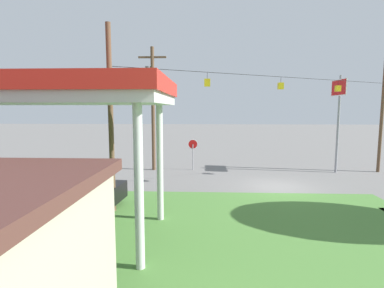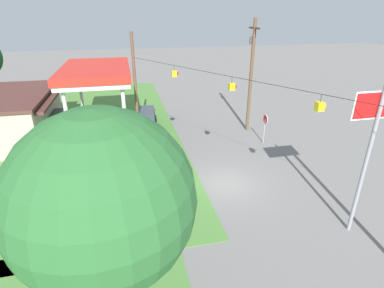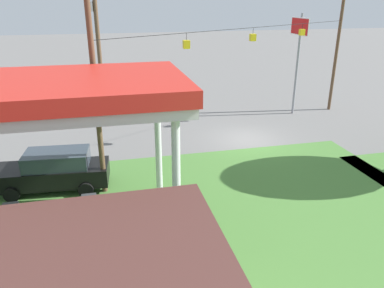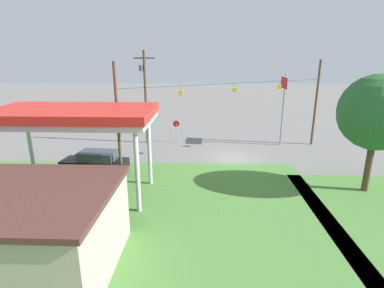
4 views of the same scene
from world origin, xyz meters
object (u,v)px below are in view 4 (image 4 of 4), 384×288
object	(u,v)px
tree_west_verge	(378,113)
fuel_pump_near	(101,186)
fuel_pump_far	(61,185)
car_at_pumps_front	(96,162)
car_at_pumps_rear	(37,210)
utility_pole_main	(145,93)
stop_sign_roadside	(176,126)
gas_station_canopy	(73,117)
stop_sign_overhead	(284,94)

from	to	relation	value
tree_west_verge	fuel_pump_near	bearing A→B (deg)	4.43
fuel_pump_far	car_at_pumps_front	size ratio (longest dim) A/B	0.29
car_at_pumps_rear	utility_pole_main	distance (m)	17.84
utility_pole_main	stop_sign_roadside	bearing A→B (deg)	-177.06
car_at_pumps_rear	car_at_pumps_front	bearing A→B (deg)	82.17
car_at_pumps_rear	utility_pole_main	xyz separation A→B (m)	(-2.99, -17.00, 4.50)
fuel_pump_near	car_at_pumps_rear	bearing A→B (deg)	59.80
fuel_pump_far	gas_station_canopy	bearing A→B (deg)	179.93
gas_station_canopy	utility_pole_main	world-z (taller)	utility_pole_main
fuel_pump_near	tree_west_verge	size ratio (longest dim) A/B	0.19
utility_pole_main	tree_west_verge	xyz separation A→B (m)	(-17.54, 11.69, 0.13)
stop_sign_overhead	car_at_pumps_rear	bearing A→B (deg)	43.81
gas_station_canopy	fuel_pump_near	xyz separation A→B (m)	(-1.38, -0.00, -4.73)
utility_pole_main	car_at_pumps_rear	bearing A→B (deg)	80.02
car_at_pumps_front	stop_sign_roadside	world-z (taller)	stop_sign_roadside
gas_station_canopy	utility_pole_main	distance (m)	13.28
fuel_pump_near	stop_sign_overhead	xyz separation A→B (m)	(-15.08, -12.75, 4.72)
gas_station_canopy	car_at_pumps_front	world-z (taller)	gas_station_canopy
utility_pole_main	car_at_pumps_front	bearing A→B (deg)	75.17
car_at_pumps_front	tree_west_verge	size ratio (longest dim) A/B	0.65
fuel_pump_far	fuel_pump_near	bearing A→B (deg)	180.00
gas_station_canopy	car_at_pumps_front	bearing A→B (deg)	-85.04
gas_station_canopy	fuel_pump_far	size ratio (longest dim) A/B	6.63
stop_sign_overhead	tree_west_verge	xyz separation A→B (m)	(-3.19, 11.33, 0.13)
gas_station_canopy	car_at_pumps_rear	bearing A→B (deg)	77.19
fuel_pump_near	tree_west_verge	world-z (taller)	tree_west_verge
car_at_pumps_front	tree_west_verge	bearing A→B (deg)	177.77
car_at_pumps_front	car_at_pumps_rear	xyz separation A→B (m)	(0.55, 7.77, -0.02)
tree_west_verge	stop_sign_roadside	bearing A→B (deg)	-39.62
car_at_pumps_rear	tree_west_verge	xyz separation A→B (m)	(-20.54, -5.31, 4.63)
fuel_pump_far	utility_pole_main	world-z (taller)	utility_pole_main
fuel_pump_far	stop_sign_overhead	world-z (taller)	stop_sign_overhead
gas_station_canopy	stop_sign_overhead	world-z (taller)	stop_sign_overhead
car_at_pumps_front	stop_sign_overhead	distance (m)	19.52
tree_west_verge	stop_sign_overhead	bearing A→B (deg)	-74.28
stop_sign_roadside	stop_sign_overhead	world-z (taller)	stop_sign_overhead
car_at_pumps_rear	stop_sign_roadside	bearing A→B (deg)	66.30
fuel_pump_far	car_at_pumps_front	distance (m)	4.02
fuel_pump_near	utility_pole_main	world-z (taller)	utility_pole_main
fuel_pump_far	stop_sign_overhead	bearing A→B (deg)	-144.46
gas_station_canopy	tree_west_verge	bearing A→B (deg)	-175.87
fuel_pump_near	stop_sign_overhead	distance (m)	20.30
car_at_pumps_rear	tree_west_verge	bearing A→B (deg)	10.71
stop_sign_roadside	tree_west_verge	bearing A→B (deg)	-39.62
gas_station_canopy	tree_west_verge	size ratio (longest dim) A/B	1.25
stop_sign_roadside	fuel_pump_near	bearing A→B (deg)	-106.57
car_at_pumps_rear	tree_west_verge	size ratio (longest dim) A/B	0.65
car_at_pumps_rear	gas_station_canopy	bearing A→B (deg)	73.39
car_at_pumps_front	stop_sign_overhead	size ratio (longest dim) A/B	0.71
fuel_pump_near	car_at_pumps_front	distance (m)	4.25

